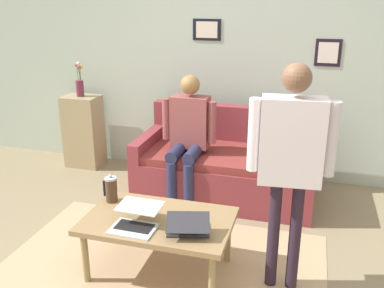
% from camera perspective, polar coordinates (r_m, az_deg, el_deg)
% --- Properties ---
extents(ground_plane, '(7.68, 7.68, 0.00)m').
position_cam_1_polar(ground_plane, '(3.39, -3.15, -17.29)').
color(ground_plane, '#88785A').
extents(area_rug, '(2.49, 1.90, 0.01)m').
position_cam_1_polar(area_rug, '(3.39, -4.88, -17.22)').
color(area_rug, tan).
rests_on(area_rug, ground_plane).
extents(back_wall, '(7.04, 0.11, 2.70)m').
position_cam_1_polar(back_wall, '(4.90, 5.07, 11.39)').
color(back_wall, '#ADBDB0').
rests_on(back_wall, ground_plane).
extents(couch, '(1.79, 0.91, 0.88)m').
position_cam_1_polar(couch, '(4.52, 4.57, -3.05)').
color(couch, brown).
rests_on(couch, ground_plane).
extents(coffee_table, '(1.09, 0.68, 0.45)m').
position_cam_1_polar(coffee_table, '(3.25, -4.46, -10.55)').
color(coffee_table, '#8F724B').
rests_on(coffee_table, ground_plane).
extents(laptop_left, '(0.33, 0.36, 0.13)m').
position_cam_1_polar(laptop_left, '(3.12, -7.49, -10.04)').
color(laptop_left, silver).
rests_on(laptop_left, coffee_table).
extents(laptop_center, '(0.35, 0.33, 0.14)m').
position_cam_1_polar(laptop_center, '(3.03, -0.50, -10.96)').
color(laptop_center, '#28282D').
rests_on(laptop_center, coffee_table).
extents(french_press, '(0.12, 0.10, 0.23)m').
position_cam_1_polar(french_press, '(3.48, -10.67, -5.92)').
color(french_press, '#4C3323').
rests_on(french_press, coffee_table).
extents(side_shelf, '(0.42, 0.32, 0.87)m').
position_cam_1_polar(side_shelf, '(5.40, -14.16, 1.66)').
color(side_shelf, tan).
rests_on(side_shelf, ground_plane).
extents(flower_vase, '(0.10, 0.10, 0.41)m').
position_cam_1_polar(flower_vase, '(5.26, -14.67, 7.82)').
color(flower_vase, brown).
rests_on(flower_vase, side_shelf).
extents(person_standing, '(0.58, 0.22, 1.62)m').
position_cam_1_polar(person_standing, '(2.89, 12.98, -1.04)').
color(person_standing, '#291D2B').
rests_on(person_standing, ground_plane).
extents(person_seated, '(0.55, 0.51, 1.28)m').
position_cam_1_polar(person_seated, '(4.24, -0.54, 1.59)').
color(person_seated, '#262949').
rests_on(person_seated, ground_plane).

